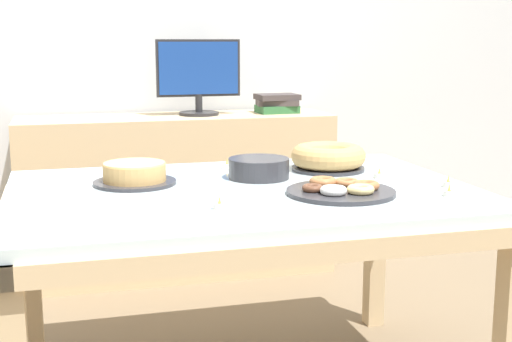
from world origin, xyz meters
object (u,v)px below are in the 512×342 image
at_px(cake_golden_bundt, 328,157).
at_px(plate_stack, 259,168).
at_px(tealight_right_edge, 448,184).
at_px(cake_chocolate_round, 135,174).
at_px(tealight_left_edge, 227,166).
at_px(pastry_platter, 341,190).
at_px(computer_monitor, 199,77).
at_px(tealight_near_cakes, 449,193).
at_px(tealight_centre, 220,206).
at_px(tealight_near_front, 379,175).
at_px(book_stack, 277,103).

bearing_deg(cake_golden_bundt, plate_stack, -164.11).
distance_m(plate_stack, tealight_right_edge, 0.63).
bearing_deg(cake_chocolate_round, tealight_left_edge, 29.73).
height_order(cake_golden_bundt, pastry_platter, cake_golden_bundt).
bearing_deg(computer_monitor, tealight_near_cakes, -74.29).
height_order(computer_monitor, tealight_near_cakes, computer_monitor).
bearing_deg(tealight_centre, computer_monitor, 81.24).
relative_size(tealight_near_front, tealight_left_edge, 1.00).
bearing_deg(tealight_near_front, computer_monitor, 105.99).
bearing_deg(computer_monitor, cake_chocolate_round, -110.26).
height_order(computer_monitor, cake_chocolate_round, computer_monitor).
distance_m(book_stack, tealight_left_edge, 1.13).
bearing_deg(tealight_near_cakes, tealight_right_edge, 61.11).
xyz_separation_m(tealight_right_edge, tealight_near_cakes, (-0.07, -0.13, 0.00)).
bearing_deg(tealight_centre, tealight_near_cakes, -1.67).
relative_size(plate_stack, tealight_near_cakes, 5.25).
bearing_deg(tealight_near_cakes, plate_stack, 138.63).
bearing_deg(tealight_near_front, tealight_near_cakes, -75.44).
bearing_deg(computer_monitor, tealight_near_front, -74.01).
height_order(tealight_near_cakes, tealight_centre, same).
bearing_deg(tealight_left_edge, cake_golden_bundt, -20.67).
distance_m(tealight_near_front, tealight_right_edge, 0.25).
height_order(cake_golden_bundt, tealight_centre, cake_golden_bundt).
xyz_separation_m(cake_golden_bundt, tealight_near_front, (0.12, -0.19, -0.04)).
bearing_deg(tealight_centre, tealight_left_edge, 75.18).
relative_size(book_stack, pastry_platter, 0.67).
bearing_deg(tealight_right_edge, cake_golden_bundt, 125.13).
xyz_separation_m(cake_chocolate_round, cake_golden_bundt, (0.71, 0.07, 0.01)).
distance_m(book_stack, tealight_right_edge, 1.53).
height_order(computer_monitor, tealight_right_edge, computer_monitor).
xyz_separation_m(book_stack, tealight_near_front, (-0.03, -1.33, -0.13)).
bearing_deg(computer_monitor, plate_stack, -91.07).
distance_m(book_stack, cake_golden_bundt, 1.15).
bearing_deg(tealight_right_edge, tealight_near_cakes, -118.89).
relative_size(cake_golden_bundt, plate_stack, 1.30).
xyz_separation_m(cake_golden_bundt, plate_stack, (-0.29, -0.08, -0.01)).
bearing_deg(tealight_right_edge, tealight_near_front, 128.08).
bearing_deg(plate_stack, cake_golden_bundt, 15.89).
distance_m(tealight_near_front, tealight_near_cakes, 0.33).
height_order(tealight_near_front, tealight_left_edge, same).
bearing_deg(cake_chocolate_round, cake_golden_bundt, 5.96).
relative_size(computer_monitor, tealight_near_cakes, 10.60).
relative_size(cake_chocolate_round, plate_stack, 1.30).
bearing_deg(tealight_left_edge, tealight_near_cakes, -49.38).
distance_m(plate_stack, tealight_left_edge, 0.22).
bearing_deg(tealight_left_edge, tealight_near_front, -34.47).
distance_m(pastry_platter, tealight_left_edge, 0.58).
xyz_separation_m(cake_chocolate_round, plate_stack, (0.42, -0.01, 0.00)).
xyz_separation_m(plate_stack, tealight_left_edge, (-0.06, 0.21, -0.02)).
distance_m(book_stack, plate_stack, 1.30).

